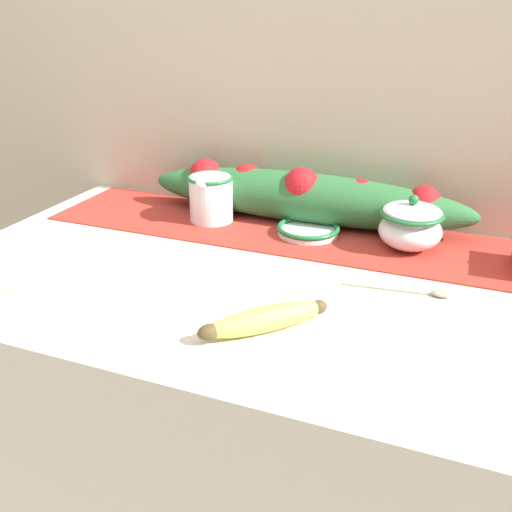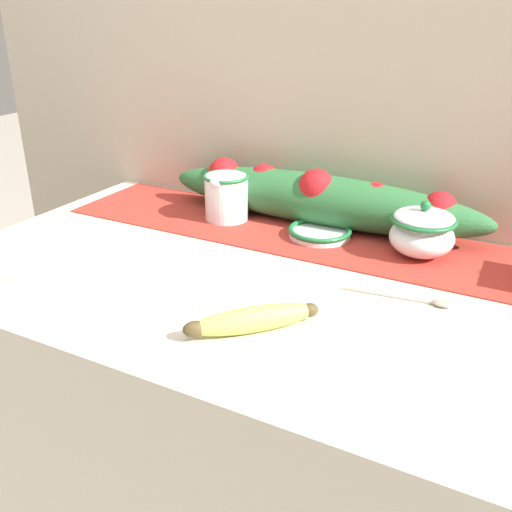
% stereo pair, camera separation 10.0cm
% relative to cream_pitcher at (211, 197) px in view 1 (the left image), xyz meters
% --- Properties ---
extents(countertop, '(1.20, 0.71, 0.89)m').
position_rel_cream_pitcher_xyz_m(countertop, '(0.19, -0.22, -0.50)').
color(countertop, beige).
rests_on(countertop, ground_plane).
extents(back_wall, '(2.00, 0.04, 2.40)m').
position_rel_cream_pitcher_xyz_m(back_wall, '(0.19, 0.16, 0.25)').
color(back_wall, beige).
rests_on(back_wall, ground_plane).
extents(table_runner, '(1.11, 0.26, 0.00)m').
position_rel_cream_pitcher_xyz_m(table_runner, '(0.19, -0.00, -0.06)').
color(table_runner, '#B23328').
rests_on(table_runner, countertop).
extents(cream_pitcher, '(0.10, 0.12, 0.11)m').
position_rel_cream_pitcher_xyz_m(cream_pitcher, '(0.00, 0.00, 0.00)').
color(cream_pitcher, white).
rests_on(cream_pitcher, countertop).
extents(sugar_bowl, '(0.13, 0.13, 0.11)m').
position_rel_cream_pitcher_xyz_m(sugar_bowl, '(0.44, -0.00, -0.01)').
color(sugar_bowl, white).
rests_on(sugar_bowl, countertop).
extents(small_dish, '(0.13, 0.13, 0.02)m').
position_rel_cream_pitcher_xyz_m(small_dish, '(0.23, -0.00, -0.05)').
color(small_dish, white).
rests_on(small_dish, countertop).
extents(banana, '(0.17, 0.17, 0.04)m').
position_rel_cream_pitcher_xyz_m(banana, '(0.28, -0.40, -0.04)').
color(banana, '#CCD156').
rests_on(banana, countertop).
extents(spoon, '(0.19, 0.04, 0.01)m').
position_rel_cream_pitcher_xyz_m(spoon, '(0.50, -0.19, -0.05)').
color(spoon, '#A89E89').
rests_on(spoon, countertop).
extents(poinsettia_garland, '(0.75, 0.12, 0.13)m').
position_rel_cream_pitcher_xyz_m(poinsettia_garland, '(0.19, 0.07, 0.00)').
color(poinsettia_garland, '#2D6B38').
rests_on(poinsettia_garland, countertop).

